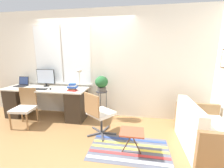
% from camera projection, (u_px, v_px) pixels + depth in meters
% --- Properties ---
extents(ground_plane, '(14.00, 14.00, 0.00)m').
position_uv_depth(ground_plane, '(77.00, 125.00, 3.48)').
color(ground_plane, '#9E7042').
extents(wall_back_with_window, '(9.00, 0.12, 2.70)m').
position_uv_depth(wall_back_with_window, '(84.00, 64.00, 3.91)').
color(wall_back_with_window, white).
rests_on(wall_back_with_window, ground_plane).
extents(desk, '(2.14, 0.66, 0.77)m').
position_uv_depth(desk, '(47.00, 102.00, 3.86)').
color(desk, beige).
rests_on(desk, ground_plane).
extents(laptop, '(0.29, 0.27, 0.24)m').
position_uv_depth(laptop, '(22.00, 84.00, 4.02)').
color(laptop, black).
rests_on(laptop, desk).
extents(monitor, '(0.50, 0.15, 0.45)m').
position_uv_depth(monitor, '(46.00, 77.00, 3.95)').
color(monitor, black).
rests_on(monitor, desk).
extents(keyboard, '(0.43, 0.14, 0.02)m').
position_uv_depth(keyboard, '(38.00, 89.00, 3.67)').
color(keyboard, black).
rests_on(keyboard, desk).
extents(mouse, '(0.04, 0.07, 0.04)m').
position_uv_depth(mouse, '(50.00, 89.00, 3.64)').
color(mouse, black).
rests_on(mouse, desk).
extents(desk_lamp, '(0.14, 0.14, 0.49)m').
position_uv_depth(desk_lamp, '(79.00, 74.00, 3.68)').
color(desk_lamp, '#BCB299').
rests_on(desk_lamp, desk).
extents(book_stack, '(0.23, 0.18, 0.18)m').
position_uv_depth(book_stack, '(72.00, 87.00, 3.52)').
color(book_stack, red).
rests_on(book_stack, desk).
extents(desk_chair_wooden, '(0.48, 0.49, 0.85)m').
position_uv_depth(desk_chair_wooden, '(25.00, 106.00, 3.43)').
color(desk_chair_wooden, olive).
rests_on(desk_chair_wooden, ground_plane).
extents(office_chair_swivel, '(0.64, 0.64, 0.90)m').
position_uv_depth(office_chair_swivel, '(99.00, 113.00, 2.99)').
color(office_chair_swivel, '#47474C').
rests_on(office_chair_swivel, ground_plane).
extents(couch_loveseat, '(0.83, 1.28, 0.81)m').
position_uv_depth(couch_loveseat, '(206.00, 134.00, 2.60)').
color(couch_loveseat, white).
rests_on(couch_loveseat, ground_plane).
extents(plant_stand, '(0.27, 0.27, 0.73)m').
position_uv_depth(plant_stand, '(102.00, 95.00, 3.68)').
color(plant_stand, '#333338').
rests_on(plant_stand, ground_plane).
extents(potted_plant, '(0.31, 0.31, 0.38)m').
position_uv_depth(potted_plant, '(102.00, 83.00, 3.61)').
color(potted_plant, '#514C47').
rests_on(potted_plant, plant_stand).
extents(floor_rug_striped, '(1.38, 0.81, 0.01)m').
position_uv_depth(floor_rug_striped, '(129.00, 149.00, 2.63)').
color(floor_rug_striped, '#565B6B').
rests_on(floor_rug_striped, ground_plane).
extents(folding_stool, '(0.39, 0.33, 0.41)m').
position_uv_depth(folding_stool, '(132.00, 133.00, 2.46)').
color(folding_stool, '#B24C33').
rests_on(folding_stool, ground_plane).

